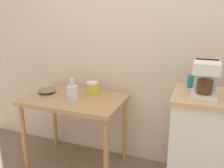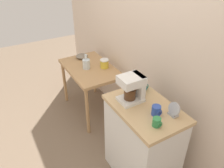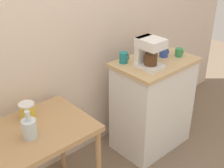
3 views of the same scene
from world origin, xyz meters
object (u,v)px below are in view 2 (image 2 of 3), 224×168
glass_carafe_vase (86,64)px  mug_blue (156,111)px  mug_tall_green (157,122)px  coffee_maker (133,87)px  bowl_stoneware (82,56)px  canister_enamel (104,64)px  table_clock (174,110)px  mug_dark_teal (144,85)px

glass_carafe_vase → mug_blue: (1.41, 0.02, 0.16)m
mug_tall_green → glass_carafe_vase: bearing=177.5°
coffee_maker → glass_carafe_vase: bearing=178.3°
bowl_stoneware → mug_tall_green: size_ratio=2.30×
mug_tall_green → mug_blue: (-0.11, 0.08, 0.00)m
glass_carafe_vase → bowl_stoneware: bearing=167.1°
canister_enamel → mug_blue: (1.31, -0.21, 0.17)m
bowl_stoneware → glass_carafe_vase: glass_carafe_vase is taller
bowl_stoneware → coffee_maker: (1.47, -0.11, 0.30)m
mug_blue → table_clock: 0.15m
mug_tall_green → coffee_maker: bearing=175.0°
mug_dark_teal → mug_blue: bearing=-22.1°
coffee_maker → mug_blue: bearing=10.0°
canister_enamel → mug_dark_teal: 0.95m
glass_carafe_vase → mug_tall_green: 1.53m
coffee_maker → table_clock: 0.41m
glass_carafe_vase → table_clock: table_clock is taller
glass_carafe_vase → canister_enamel: glass_carafe_vase is taller
bowl_stoneware → glass_carafe_vase: size_ratio=0.87×
mug_tall_green → mug_blue: 0.14m
mug_tall_green → mug_blue: size_ratio=0.89×
glass_carafe_vase → mug_blue: 1.42m
bowl_stoneware → mug_blue: size_ratio=2.03×
coffee_maker → mug_blue: coffee_maker is taller
mug_blue → mug_tall_green: bearing=-36.5°
bowl_stoneware → canister_enamel: 0.46m
glass_carafe_vase → table_clock: 1.51m
coffee_maker → bowl_stoneware: bearing=175.7°
canister_enamel → mug_dark_teal: size_ratio=1.22×
bowl_stoneware → mug_blue: mug_blue is taller
mug_blue → mug_dark_teal: mug_dark_teal is taller
glass_carafe_vase → mug_tall_green: bearing=-2.5°
glass_carafe_vase → coffee_maker: coffee_maker is taller
coffee_maker → table_clock: coffee_maker is taller
bowl_stoneware → mug_blue: 1.76m
glass_carafe_vase → coffee_maker: bearing=-1.7°
coffee_maker → table_clock: (0.36, 0.17, -0.09)m
mug_tall_green → mug_blue: bearing=143.5°
mug_blue → mug_dark_teal: 0.40m
canister_enamel → mug_blue: 1.34m
mug_tall_green → mug_blue: mug_blue is taller
mug_blue → bowl_stoneware: bearing=178.0°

